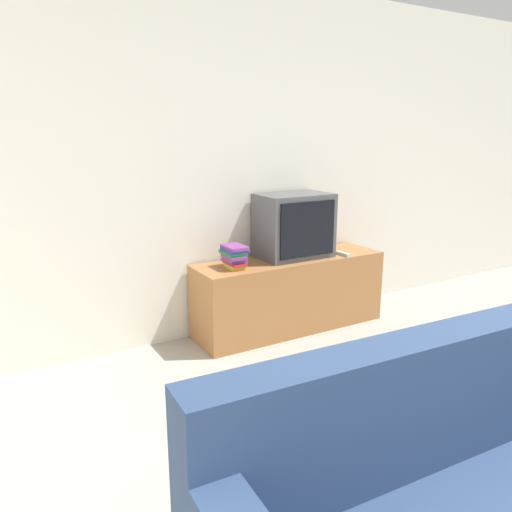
{
  "coord_description": "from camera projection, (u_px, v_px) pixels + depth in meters",
  "views": [
    {
      "loc": [
        -2.03,
        -0.36,
        1.54
      ],
      "look_at": [
        -0.44,
        2.36,
        0.75
      ],
      "focal_mm": 35.0,
      "sensor_mm": 36.0,
      "label": 1
    }
  ],
  "objects": [
    {
      "name": "television",
      "position": [
        294.0,
        226.0,
        3.89
      ],
      "size": [
        0.57,
        0.37,
        0.5
      ],
      "color": "#4C4C51",
      "rests_on": "tv_stand"
    },
    {
      "name": "book_stack",
      "position": [
        234.0,
        256.0,
        3.6
      ],
      "size": [
        0.16,
        0.23,
        0.17
      ],
      "color": "gold",
      "rests_on": "tv_stand"
    },
    {
      "name": "remote_on_stand",
      "position": [
        343.0,
        254.0,
        3.98
      ],
      "size": [
        0.04,
        0.15,
        0.02
      ],
      "rotation": [
        0.0,
        0.0,
        0.01
      ],
      "color": "#B7B7B7",
      "rests_on": "tv_stand"
    },
    {
      "name": "wall_back",
      "position": [
        261.0,
        163.0,
        3.89
      ],
      "size": [
        9.0,
        0.06,
        2.6
      ],
      "color": "silver",
      "rests_on": "ground_plane"
    },
    {
      "name": "tv_stand",
      "position": [
        290.0,
        293.0,
        3.96
      ],
      "size": [
        1.56,
        0.44,
        0.58
      ],
      "color": "#9E6638",
      "rests_on": "ground_plane"
    }
  ]
}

